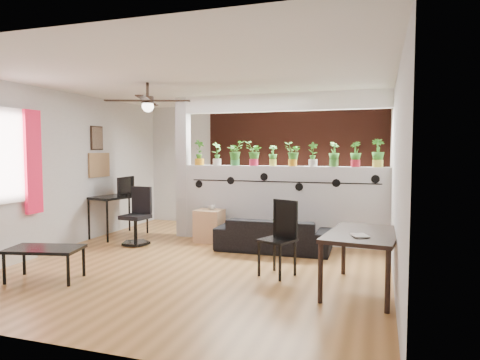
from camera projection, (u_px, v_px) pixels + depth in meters
The scene contains 31 objects.
room_shell at pixel (207, 172), 6.28m from camera, with size 6.30×7.10×2.90m.
partition_wall at pixel (282, 204), 7.50m from camera, with size 3.60×0.18×1.35m, color #BCBCC1.
ceiling_header at pixel (283, 102), 7.38m from camera, with size 3.60×0.18×0.30m, color white.
pier_column at pixel (183, 167), 8.05m from camera, with size 0.22×0.20×2.60m, color #BCBCC1.
brick_panel at pixel (298, 166), 8.85m from camera, with size 3.90×0.05×2.60m, color brown.
vine_decal at pixel (281, 182), 7.38m from camera, with size 3.31×0.01×0.30m.
window_assembly at pixel (4, 159), 5.93m from camera, with size 0.09×1.30×1.55m.
baseboard_heater at pixel (8, 259), 6.02m from camera, with size 0.08×1.00×0.18m, color silver.
corkboard at pixel (99, 165), 7.98m from camera, with size 0.03×0.60×0.45m, color olive.
framed_art at pixel (97, 138), 7.90m from camera, with size 0.03×0.34×0.44m.
ceiling_fan at pixel (148, 102), 6.18m from camera, with size 1.19×1.19×0.43m.
potted_plant_0 at pixel (199, 152), 7.93m from camera, with size 0.28×0.25×0.47m.
potted_plant_1 at pixel (217, 153), 7.82m from camera, with size 0.26×0.27×0.43m.
potted_plant_2 at pixel (235, 153), 7.71m from camera, with size 0.25×0.28×0.44m.
potted_plant_3 at pixel (254, 153), 7.60m from camera, with size 0.27×0.29×0.44m.
potted_plant_4 at pixel (273, 155), 7.49m from camera, with size 0.21×0.20×0.36m.
potted_plant_5 at pixel (293, 153), 7.38m from camera, with size 0.27×0.25×0.42m.
potted_plant_6 at pixel (313, 153), 7.27m from camera, with size 0.22×0.18×0.41m.
potted_plant_7 at pixel (334, 154), 7.16m from camera, with size 0.26×0.27×0.41m.
potted_plant_8 at pixel (356, 153), 7.06m from camera, with size 0.27×0.27×0.42m.
potted_plant_9 at pixel (378, 152), 6.94m from camera, with size 0.26×0.22×0.46m.
sofa at pixel (273, 235), 6.90m from camera, with size 1.74×0.69×0.51m, color black.
cube_shelf at pixel (209, 226), 7.59m from camera, with size 0.47×0.41×0.57m, color tan.
cup at pixel (212, 207), 7.55m from camera, with size 0.13×0.13×0.10m, color gray.
computer_desk at pixel (119, 199), 8.03m from camera, with size 0.79×1.17×0.78m.
monitor at pixel (123, 190), 8.16m from camera, with size 0.06×0.33×0.19m, color black.
office_chair at pixel (138, 220), 7.35m from camera, with size 0.51×0.51×0.97m.
dining_table at pixel (363, 239), 4.90m from camera, with size 0.91×1.34×0.69m.
book at pixel (353, 236), 4.64m from camera, with size 0.16×0.22×0.02m, color gray.
folding_chair at pixel (281, 231), 5.56m from camera, with size 0.52×0.52×0.98m.
coffee_table at pixel (45, 251), 5.33m from camera, with size 0.98×0.68×0.41m.
Camera 1 is at (2.42, -5.81, 1.63)m, focal length 32.00 mm.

